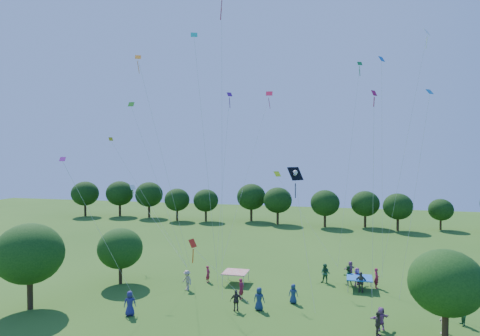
# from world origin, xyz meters

# --- Properties ---
(near_tree_west) EXTENTS (5.20, 5.20, 6.67)m
(near_tree_west) POSITION_xyz_m (-16.08, 11.04, 4.32)
(near_tree_west) COLOR #422B19
(near_tree_west) RESTS_ON ground
(near_tree_north) EXTENTS (4.14, 4.14, 5.16)m
(near_tree_north) POSITION_xyz_m (-12.59, 18.54, 3.29)
(near_tree_north) COLOR #422B19
(near_tree_north) RESTS_ON ground
(near_tree_east) EXTENTS (4.64, 4.64, 6.01)m
(near_tree_east) POSITION_xyz_m (13.86, 12.31, 3.92)
(near_tree_east) COLOR #422B19
(near_tree_east) RESTS_ON ground
(treeline) EXTENTS (88.01, 8.77, 6.77)m
(treeline) POSITION_xyz_m (-1.73, 55.43, 4.09)
(treeline) COLOR #422B19
(treeline) RESTS_ON ground
(tent_red_stripe) EXTENTS (2.20, 2.20, 1.10)m
(tent_red_stripe) POSITION_xyz_m (-2.25, 21.23, 1.04)
(tent_red_stripe) COLOR red
(tent_red_stripe) RESTS_ON ground
(tent_blue) EXTENTS (2.20, 2.20, 1.10)m
(tent_blue) POSITION_xyz_m (8.88, 22.21, 1.04)
(tent_blue) COLOR blue
(tent_blue) RESTS_ON ground
(crowd_person_0) EXTENTS (1.03, 0.80, 1.84)m
(crowd_person_0) POSITION_xyz_m (-7.87, 11.67, 0.92)
(crowd_person_0) COLOR navy
(crowd_person_0) RESTS_ON ground
(crowd_person_1) EXTENTS (0.58, 0.76, 1.81)m
(crowd_person_1) POSITION_xyz_m (10.37, 22.95, 0.91)
(crowd_person_1) COLOR maroon
(crowd_person_1) RESTS_ON ground
(crowd_person_2) EXTENTS (0.52, 0.82, 1.55)m
(crowd_person_2) POSITION_xyz_m (15.64, 15.71, 0.78)
(crowd_person_2) COLOR #285D3C
(crowd_person_2) RESTS_ON ground
(crowd_person_3) EXTENTS (1.17, 1.30, 1.86)m
(crowd_person_3) POSITION_xyz_m (14.21, 26.35, 0.93)
(crowd_person_3) COLOR #AAA188
(crowd_person_3) RESTS_ON ground
(crowd_person_4) EXTENTS (1.06, 0.80, 1.64)m
(crowd_person_4) POSITION_xyz_m (-0.42, 14.47, 0.82)
(crowd_person_4) COLOR #372D2C
(crowd_person_4) RESTS_ON ground
(crowd_person_5) EXTENTS (1.35, 1.58, 1.66)m
(crowd_person_5) POSITION_xyz_m (8.69, 23.27, 0.83)
(crowd_person_5) COLOR #AA639C
(crowd_person_5) RESTS_ON ground
(crowd_person_6) EXTENTS (0.89, 0.50, 1.77)m
(crowd_person_6) POSITION_xyz_m (1.24, 15.10, 0.88)
(crowd_person_6) COLOR navy
(crowd_person_6) RESTS_ON ground
(crowd_person_7) EXTENTS (0.42, 0.61, 1.54)m
(crowd_person_7) POSITION_xyz_m (-4.84, 20.93, 0.77)
(crowd_person_7) COLOR maroon
(crowd_person_7) RESTS_ON ground
(crowd_person_8) EXTENTS (1.00, 0.72, 1.82)m
(crowd_person_8) POSITION_xyz_m (5.85, 23.30, 0.91)
(crowd_person_8) COLOR #235336
(crowd_person_8) RESTS_ON ground
(crowd_person_9) EXTENTS (1.24, 1.03, 1.75)m
(crowd_person_9) POSITION_xyz_m (-5.93, 18.33, 0.87)
(crowd_person_9) COLOR #A28F82
(crowd_person_9) RESTS_ON ground
(crowd_person_10) EXTENTS (1.09, 0.56, 1.80)m
(crowd_person_10) POSITION_xyz_m (8.98, 21.36, 0.90)
(crowd_person_10) COLOR #48423A
(crowd_person_10) RESTS_ON ground
(crowd_person_11) EXTENTS (1.33, 1.39, 1.52)m
(crowd_person_11) POSITION_xyz_m (8.12, 26.01, 0.76)
(crowd_person_11) COLOR #935795
(crowd_person_11) RESTS_ON ground
(crowd_person_12) EXTENTS (0.80, 0.47, 1.57)m
(crowd_person_12) POSITION_xyz_m (3.61, 17.24, 0.78)
(crowd_person_12) COLOR navy
(crowd_person_12) RESTS_ON ground
(crowd_person_13) EXTENTS (0.58, 0.73, 1.70)m
(crowd_person_13) POSITION_xyz_m (-0.70, 17.25, 0.85)
(crowd_person_13) COLOR maroon
(crowd_person_13) RESTS_ON ground
(crowd_person_14) EXTENTS (0.99, 0.89, 1.77)m
(crowd_person_14) POSITION_xyz_m (7.85, 23.32, 0.88)
(crowd_person_14) COLOR #2D5B27
(crowd_person_14) RESTS_ON ground
(crowd_person_15) EXTENTS (0.63, 1.25, 1.85)m
(crowd_person_15) POSITION_xyz_m (13.99, 13.88, 0.93)
(crowd_person_15) COLOR #AF9E8C
(crowd_person_15) RESTS_ON ground
(crowd_person_16) EXTENTS (0.71, 1.05, 1.65)m
(crowd_person_16) POSITION_xyz_m (9.79, 12.41, 0.82)
(crowd_person_16) COLOR #443C36
(crowd_person_16) RESTS_ON ground
(crowd_person_17) EXTENTS (1.54, 1.30, 1.61)m
(crowd_person_17) POSITION_xyz_m (10.05, 13.46, 0.81)
(crowd_person_17) COLOR #9F5EA2
(crowd_person_17) RESTS_ON ground
(pirate_kite) EXTENTS (2.56, 5.16, 9.71)m
(pirate_kite) POSITION_xyz_m (3.84, 16.48, 10.38)
(pirate_kite) COLOR black
(red_high_kite) EXTENTS (1.13, 3.27, 25.25)m
(red_high_kite) POSITION_xyz_m (-1.85, 15.51, 21.76)
(red_high_kite) COLOR red
(small_kite_0) EXTENTS (0.40, 1.28, 14.80)m
(small_kite_0) POSITION_xyz_m (9.38, 12.00, 11.87)
(small_kite_0) COLOR #C30B41
(small_kite_1) EXTENTS (4.29, 2.74, 19.59)m
(small_kite_1) POSITION_xyz_m (-9.53, 18.87, 15.89)
(small_kite_1) COLOR orange
(small_kite_2) EXTENTS (7.04, 5.20, 8.83)m
(small_kite_2) POSITION_xyz_m (1.23, 28.51, 8.69)
(small_kite_2) COLOR #CAF215
(small_kite_3) EXTENTS (2.19, 3.14, 19.90)m
(small_kite_3) POSITION_xyz_m (8.33, 26.77, 15.53)
(small_kite_3) COLOR #15782F
(small_kite_4) EXTENTS (0.60, 0.65, 19.02)m
(small_kite_4) POSITION_xyz_m (10.56, 21.57, 15.50)
(small_kite_4) COLOR blue
(small_kite_5) EXTENTS (0.56, 4.40, 16.99)m
(small_kite_5) POSITION_xyz_m (-3.99, 24.35, 14.02)
(small_kite_5) COLOR #601583
(small_kite_6) EXTENTS (8.48, 5.18, 7.31)m
(small_kite_6) POSITION_xyz_m (-13.82, 24.95, 7.11)
(small_kite_6) COLOR white
(small_kite_7) EXTENTS (2.15, 0.70, 20.27)m
(small_kite_7) POSITION_xyz_m (-3.48, 15.16, 15.90)
(small_kite_7) COLOR #0CBD9C
(small_kite_8) EXTENTS (3.47, 8.74, 17.56)m
(small_kite_8) POSITION_xyz_m (-1.11, 27.79, 15.44)
(small_kite_8) COLOR #BC0B2F
(small_kite_9) EXTENTS (3.86, 2.12, 4.87)m
(small_kite_9) POSITION_xyz_m (-2.24, 10.94, 5.36)
(small_kite_9) COLOR #FF220D
(small_kite_10) EXTENTS (9.21, 2.01, 12.44)m
(small_kite_10) POSITION_xyz_m (-13.15, 21.93, 9.92)
(small_kite_10) COLOR gold
(small_kite_11) EXTENTS (7.17, 2.47, 16.02)m
(small_kite_11) POSITION_xyz_m (-12.12, 22.28, 13.56)
(small_kite_11) COLOR #258E19
(small_kite_12) EXTENTS (2.29, 0.95, 15.47)m
(small_kite_12) POSITION_xyz_m (13.03, 16.74, 12.76)
(small_kite_12) COLOR #1170AD
(small_kite_13) EXTENTS (4.31, 2.82, 10.55)m
(small_kite_13) POSITION_xyz_m (-9.95, 9.17, 8.81)
(small_kite_13) COLOR #991992
(small_kite_14) EXTENTS (3.63, 1.22, 20.90)m
(small_kite_14) POSITION_xyz_m (13.20, 21.07, 17.35)
(small_kite_14) COLOR white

